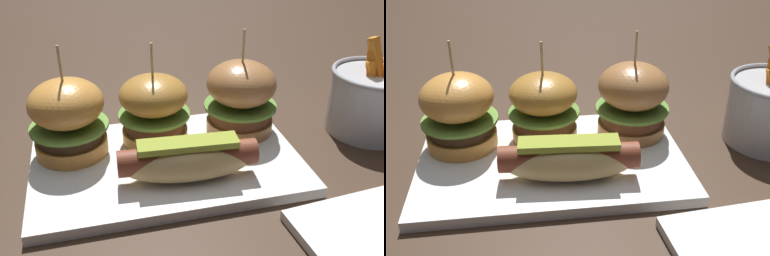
# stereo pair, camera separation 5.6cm
# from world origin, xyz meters

# --- Properties ---
(ground_plane) EXTENTS (3.00, 3.00, 0.00)m
(ground_plane) POSITION_xyz_m (0.00, 0.00, 0.00)
(ground_plane) COLOR #382619
(platter_main) EXTENTS (0.34, 0.22, 0.01)m
(platter_main) POSITION_xyz_m (0.00, 0.00, 0.01)
(platter_main) COLOR white
(platter_main) RESTS_ON ground
(hot_dog) EXTENTS (0.17, 0.06, 0.05)m
(hot_dog) POSITION_xyz_m (0.02, -0.05, 0.04)
(hot_dog) COLOR tan
(hot_dog) RESTS_ON platter_main
(slider_left) EXTENTS (0.10, 0.10, 0.15)m
(slider_left) POSITION_xyz_m (-0.12, 0.05, 0.07)
(slider_left) COLOR gold
(slider_left) RESTS_ON platter_main
(slider_center) EXTENTS (0.10, 0.10, 0.14)m
(slider_center) POSITION_xyz_m (-0.01, 0.05, 0.06)
(slider_center) COLOR #B47C32
(slider_center) RESTS_ON platter_main
(slider_right) EXTENTS (0.10, 0.10, 0.15)m
(slider_right) POSITION_xyz_m (0.12, 0.05, 0.07)
(slider_right) COLOR #A66E3E
(slider_right) RESTS_ON platter_main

